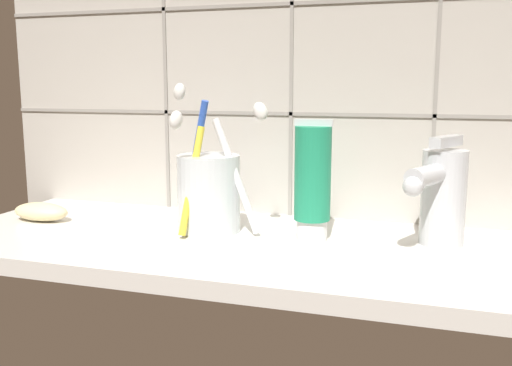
# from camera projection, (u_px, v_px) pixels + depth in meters

# --- Properties ---
(sink_counter) EXTENTS (0.76, 0.30, 0.02)m
(sink_counter) POSITION_uv_depth(u_px,v_px,m) (245.00, 248.00, 0.68)
(sink_counter) COLOR silver
(sink_counter) RESTS_ON ground
(tile_wall_backsplash) EXTENTS (0.86, 0.02, 0.43)m
(tile_wall_backsplash) POSITION_uv_depth(u_px,v_px,m) (280.00, 76.00, 0.79)
(tile_wall_backsplash) COLOR #B7B2A8
(tile_wall_backsplash) RESTS_ON ground
(toothbrush_cup) EXTENTS (0.14, 0.10, 0.19)m
(toothbrush_cup) POSITION_uv_depth(u_px,v_px,m) (209.00, 190.00, 0.71)
(toothbrush_cup) COLOR silver
(toothbrush_cup) RESTS_ON sink_counter
(toothpaste_tube) EXTENTS (0.05, 0.04, 0.14)m
(toothpaste_tube) POSITION_uv_depth(u_px,v_px,m) (313.00, 181.00, 0.67)
(toothpaste_tube) COLOR white
(toothpaste_tube) RESTS_ON sink_counter
(sink_faucet) EXTENTS (0.07, 0.11, 0.13)m
(sink_faucet) POSITION_uv_depth(u_px,v_px,m) (441.00, 193.00, 0.65)
(sink_faucet) COLOR silver
(sink_faucet) RESTS_ON sink_counter
(soap_bar) EXTENTS (0.08, 0.04, 0.03)m
(soap_bar) POSITION_uv_depth(u_px,v_px,m) (41.00, 212.00, 0.78)
(soap_bar) COLOR beige
(soap_bar) RESTS_ON sink_counter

